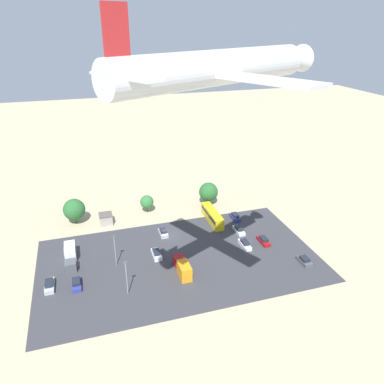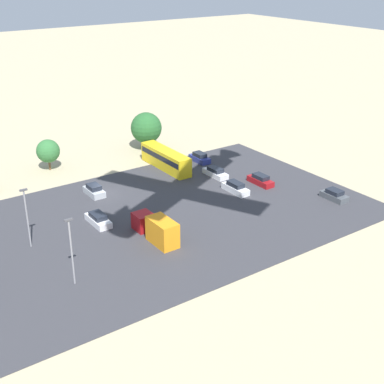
# 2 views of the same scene
# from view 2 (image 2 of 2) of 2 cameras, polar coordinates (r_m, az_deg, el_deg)

# --- Properties ---
(ground_plane) EXTENTS (400.00, 400.00, 0.00)m
(ground_plane) POSITION_cam_2_polar(r_m,az_deg,el_deg) (80.93, -9.48, -0.27)
(ground_plane) COLOR tan
(parking_lot_surface) EXTENTS (63.56, 36.13, 0.08)m
(parking_lot_surface) POSITION_cam_2_polar(r_m,az_deg,el_deg) (71.65, -5.41, -3.31)
(parking_lot_surface) COLOR #38383D
(parking_lot_surface) RESTS_ON ground
(bus) EXTENTS (2.51, 11.83, 3.17)m
(bus) POSITION_cam_2_polar(r_m,az_deg,el_deg) (89.28, -2.82, 3.60)
(bus) COLOR gold
(bus) RESTS_ON ground
(parked_car_0) EXTENTS (1.71, 4.79, 1.60)m
(parked_car_0) POSITION_cam_2_polar(r_m,az_deg,el_deg) (80.55, 4.66, 0.45)
(parked_car_0) COLOR silver
(parked_car_0) RESTS_ON ground
(parked_car_1) EXTENTS (1.80, 4.20, 1.59)m
(parked_car_1) POSITION_cam_2_polar(r_m,az_deg,el_deg) (92.49, 0.83, 3.67)
(parked_car_1) COLOR navy
(parked_car_1) RESTS_ON ground
(parked_car_2) EXTENTS (1.89, 4.06, 1.61)m
(parked_car_2) POSITION_cam_2_polar(r_m,az_deg,el_deg) (80.63, -10.39, 0.15)
(parked_car_2) COLOR #ADB2B7
(parked_car_2) RESTS_ON ground
(parked_car_3) EXTENTS (1.79, 4.79, 1.44)m
(parked_car_3) POSITION_cam_2_polar(r_m,az_deg,el_deg) (86.28, 2.51, 2.08)
(parked_car_3) COLOR silver
(parked_car_3) RESTS_ON ground
(parked_car_4) EXTENTS (1.73, 4.60, 1.55)m
(parked_car_4) POSITION_cam_2_polar(r_m,az_deg,el_deg) (83.82, 7.32, 1.27)
(parked_car_4) COLOR maroon
(parked_car_4) RESTS_ON ground
(parked_car_6) EXTENTS (1.91, 4.05, 1.49)m
(parked_car_6) POSITION_cam_2_polar(r_m,az_deg,el_deg) (80.63, 14.94, -0.33)
(parked_car_6) COLOR #4C5156
(parked_car_6) RESTS_ON ground
(parked_car_7) EXTENTS (1.85, 4.70, 1.48)m
(parked_car_7) POSITION_cam_2_polar(r_m,az_deg,el_deg) (71.87, -9.97, -2.91)
(parked_car_7) COLOR silver
(parked_car_7) RESTS_ON ground
(parked_truck_1) EXTENTS (2.31, 8.10, 3.21)m
(parked_truck_1) POSITION_cam_2_polar(r_m,az_deg,el_deg) (66.72, -3.77, -3.95)
(parked_truck_1) COLOR maroon
(parked_truck_1) RESTS_ON ground
(tree_apron_mid) EXTENTS (3.85, 3.85, 5.21)m
(tree_apron_mid) POSITION_cam_2_polar(r_m,az_deg,el_deg) (91.30, -15.10, 4.24)
(tree_apron_mid) COLOR brown
(tree_apron_mid) RESTS_ON ground
(tree_apron_far) EXTENTS (5.65, 5.65, 6.89)m
(tree_apron_far) POSITION_cam_2_polar(r_m,az_deg,el_deg) (98.21, -4.90, 6.83)
(tree_apron_far) COLOR brown
(tree_apron_far) RESTS_ON ground
(light_pole_lot_centre) EXTENTS (0.90, 0.28, 7.81)m
(light_pole_lot_centre) POSITION_cam_2_polar(r_m,az_deg,el_deg) (57.95, -12.75, -5.90)
(light_pole_lot_centre) COLOR gray
(light_pole_lot_centre) RESTS_ON ground
(light_pole_lot_edge) EXTENTS (0.90, 0.28, 7.62)m
(light_pole_lot_edge) POSITION_cam_2_polar(r_m,az_deg,el_deg) (66.75, -17.20, -2.38)
(light_pole_lot_edge) COLOR gray
(light_pole_lot_edge) RESTS_ON ground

